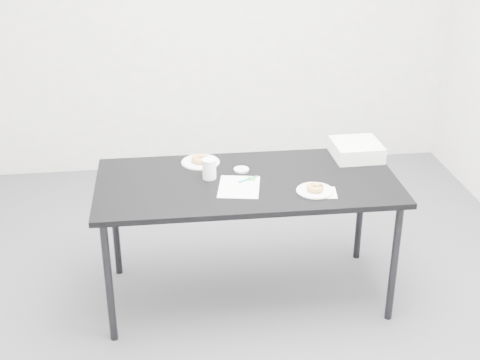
{
  "coord_description": "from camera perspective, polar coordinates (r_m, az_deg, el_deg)",
  "views": [
    {
      "loc": [
        -0.44,
        -3.32,
        2.38
      ],
      "look_at": [
        -0.01,
        0.02,
        0.78
      ],
      "focal_mm": 50.0,
      "sensor_mm": 36.0,
      "label": 1
    }
  ],
  "objects": [
    {
      "name": "pen",
      "position": [
        3.74,
        0.69,
        0.07
      ],
      "size": [
        0.12,
        0.08,
        0.01
      ],
      "primitive_type": "cylinder",
      "rotation": [
        0.0,
        1.57,
        0.56
      ],
      "color": "#0B7F64",
      "rests_on": "scorecard"
    },
    {
      "name": "plate_far",
      "position": [
        3.97,
        -3.39,
        1.53
      ],
      "size": [
        0.23,
        0.23,
        0.01
      ],
      "primitive_type": "cylinder",
      "color": "silver",
      "rests_on": "table"
    },
    {
      "name": "plate_near",
      "position": [
        3.64,
        6.42,
        -0.91
      ],
      "size": [
        0.2,
        0.2,
        0.01
      ],
      "primitive_type": "cylinder",
      "color": "silver",
      "rests_on": "napkin"
    },
    {
      "name": "bakery_box",
      "position": [
        4.09,
        9.9,
        2.57
      ],
      "size": [
        0.28,
        0.28,
        0.09
      ],
      "primitive_type": "cube",
      "rotation": [
        0.0,
        0.0,
        0.02
      ],
      "color": "white",
      "rests_on": "table"
    },
    {
      "name": "napkin",
      "position": [
        3.63,
        7.1,
        -1.07
      ],
      "size": [
        0.16,
        0.16,
        0.0
      ],
      "primitive_type": "cube",
      "rotation": [
        0.0,
        0.0,
        -0.14
      ],
      "color": "white",
      "rests_on": "table"
    },
    {
      "name": "cup_lid",
      "position": [
        3.86,
        0.12,
        0.9
      ],
      "size": [
        0.09,
        0.09,
        0.01
      ],
      "primitive_type": "cylinder",
      "color": "silver",
      "rests_on": "table"
    },
    {
      "name": "coffee_cup",
      "position": [
        3.75,
        -2.64,
        0.97
      ],
      "size": [
        0.08,
        0.08,
        0.12
      ],
      "primitive_type": "cylinder",
      "color": "white",
      "rests_on": "table"
    },
    {
      "name": "scorecard",
      "position": [
        3.67,
        -0.08,
        -0.59
      ],
      "size": [
        0.27,
        0.32,
        0.0
      ],
      "primitive_type": "cube",
      "rotation": [
        0.0,
        0.0,
        -0.19
      ],
      "color": "white",
      "rests_on": "table"
    },
    {
      "name": "wall_back",
      "position": [
        5.44,
        -2.69,
        14.5
      ],
      "size": [
        4.0,
        0.02,
        2.7
      ],
      "primitive_type": "cube",
      "color": "white",
      "rests_on": "floor"
    },
    {
      "name": "floor",
      "position": [
        4.11,
        0.14,
        -9.96
      ],
      "size": [
        4.0,
        4.0,
        0.0
      ],
      "primitive_type": "plane",
      "color": "#4D4D52",
      "rests_on": "ground"
    },
    {
      "name": "table",
      "position": [
        3.77,
        0.62,
        -0.8
      ],
      "size": [
        1.7,
        0.81,
        0.77
      ],
      "rotation": [
        0.0,
        0.0,
        -0.01
      ],
      "color": "black",
      "rests_on": "floor"
    },
    {
      "name": "logo_patch",
      "position": [
        3.76,
        0.97,
        0.11
      ],
      "size": [
        0.05,
        0.05,
        0.0
      ],
      "primitive_type": "cube",
      "rotation": [
        0.0,
        0.0,
        -0.19
      ],
      "color": "green",
      "rests_on": "scorecard"
    },
    {
      "name": "donut_near",
      "position": [
        3.63,
        6.44,
        -0.65
      ],
      "size": [
        0.12,
        0.12,
        0.03
      ],
      "primitive_type": "torus",
      "rotation": [
        0.0,
        0.0,
        -0.28
      ],
      "color": "#C07A3D",
      "rests_on": "plate_near"
    },
    {
      "name": "donut_far",
      "position": [
        3.96,
        -3.4,
        1.81
      ],
      "size": [
        0.13,
        0.13,
        0.04
      ],
      "primitive_type": "torus",
      "rotation": [
        0.0,
        0.0,
        -0.24
      ],
      "color": "#C07A3D",
      "rests_on": "plate_far"
    }
  ]
}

